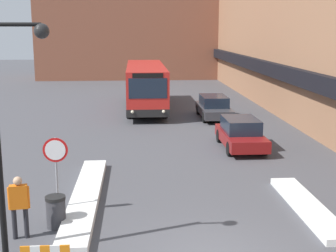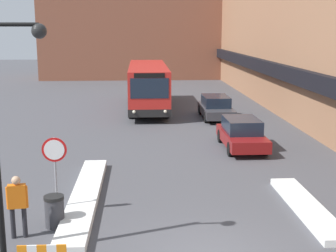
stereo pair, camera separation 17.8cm
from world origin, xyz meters
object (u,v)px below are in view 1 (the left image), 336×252
city_bus (146,85)px  pedestrian (19,202)px  street_lamp (8,114)px  stop_sign (56,159)px  parked_car_front (241,133)px  parked_car_middle (214,107)px  trash_bin (56,212)px

city_bus → pedestrian: city_bus is taller
street_lamp → pedestrian: bearing=98.7°
stop_sign → city_bus: bearing=80.7°
parked_car_front → parked_car_middle: size_ratio=0.93×
parked_car_front → parked_car_middle: parked_car_front is taller
parked_car_front → stop_sign: (-7.53, -7.82, 1.05)m
parked_car_middle → stop_sign: 17.43m
parked_car_middle → trash_bin: 18.24m
city_bus → street_lamp: 22.75m
city_bus → stop_sign: (-3.20, -19.58, 0.06)m
parked_car_front → parked_car_middle: (0.00, 7.86, -0.00)m
parked_car_middle → street_lamp: bearing=-113.8°
stop_sign → pedestrian: stop_sign is taller
stop_sign → trash_bin: stop_sign is taller
city_bus → stop_sign: bearing=-99.3°
street_lamp → pedestrian: street_lamp is taller
parked_car_middle → pedestrian: (-8.29, -17.33, 0.34)m
stop_sign → street_lamp: street_lamp is taller
parked_car_middle → stop_sign: bearing=-115.7°
pedestrian → trash_bin: size_ratio=1.88×
street_lamp → pedestrian: size_ratio=3.33×
city_bus → stop_sign: 19.84m
parked_car_middle → stop_sign: size_ratio=1.89×
pedestrian → trash_bin: 1.25m
stop_sign → pedestrian: (-0.76, -1.65, -0.72)m
street_lamp → pedestrian: 2.88m
stop_sign → street_lamp: bearing=-102.1°
city_bus → street_lamp: street_lamp is taller
city_bus → pedestrian: (-3.97, -21.23, -0.66)m
parked_car_middle → stop_sign: stop_sign is taller
parked_car_front → trash_bin: (-7.44, -8.78, -0.26)m
parked_car_middle → street_lamp: 20.38m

